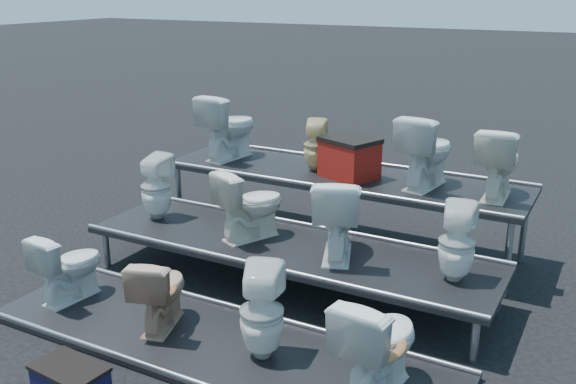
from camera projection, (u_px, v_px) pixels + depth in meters
The scene contains 18 objects.
ground at pixel (287, 287), 6.53m from camera, with size 80.00×80.00×0.00m, color black.
tier_front at pixel (215, 344), 5.43m from camera, with size 4.20×1.20×0.06m, color black.
tier_mid at pixel (287, 266), 6.46m from camera, with size 4.20×1.20×0.46m, color black.
tier_back at pixel (340, 209), 7.49m from camera, with size 4.20×1.20×0.86m, color black.
toilet_0 at pixel (69, 265), 6.06m from camera, with size 0.38×0.67×0.68m, color white.
toilet_1 at pixel (160, 291), 5.57m from camera, with size 0.38×0.66×0.68m, color tan.
toilet_2 at pixel (262, 312), 5.09m from camera, with size 0.36×0.37×0.79m, color white.
toilet_3 at pixel (378, 343), 4.65m from camera, with size 0.45×0.78×0.80m, color white.
toilet_4 at pixel (156, 187), 7.02m from camera, with size 0.33×0.33×0.72m, color white.
toilet_5 at pixel (250, 204), 6.47m from camera, with size 0.41×0.71×0.72m, color white.
toilet_6 at pixel (337, 216), 6.03m from camera, with size 0.44×0.78×0.79m, color white.
toilet_7 at pixel (457, 242), 5.53m from camera, with size 0.32×0.33×0.71m, color white.
toilet_8 at pixel (229, 126), 7.92m from camera, with size 0.45×0.79×0.80m, color white.
toilet_9 at pixel (315, 145), 7.41m from camera, with size 0.27×0.28×0.60m, color beige.
toilet_10 at pixel (426, 151), 6.79m from camera, with size 0.44×0.77×0.79m, color white.
toilet_11 at pixel (498, 162), 6.46m from camera, with size 0.41×0.72×0.73m, color white.
red_crate at pixel (349, 160), 7.17m from camera, with size 0.57×0.45×0.41m, color #9D1411.
step_stool at pixel (71, 381), 4.81m from camera, with size 0.54×0.32×0.19m, color #0F0E33.
Camera 1 is at (2.81, -5.20, 2.94)m, focal length 40.00 mm.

